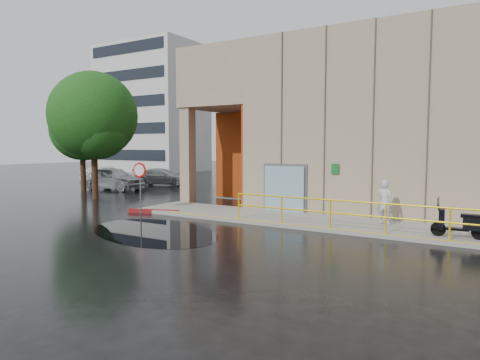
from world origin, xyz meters
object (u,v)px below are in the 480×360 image
object	(u,v)px
person	(385,202)
red_curb	(153,211)
scooter	(460,215)
car_b	(106,176)
car_a	(113,178)
car_c	(163,177)
stop_sign	(140,176)
tree_near	(94,119)
tree_far	(83,132)

from	to	relation	value
person	red_curb	distance (m)	9.97
scooter	car_b	distance (m)	26.85
car_a	car_c	distance (m)	4.71
person	car_c	distance (m)	20.99
scooter	stop_sign	bearing A→B (deg)	-177.56
person	car_b	bearing A→B (deg)	-8.58
stop_sign	tree_near	distance (m)	6.98
tree_near	car_c	bearing A→B (deg)	107.52
scooter	tree_near	xyz separation A→B (m)	(-18.68, 1.57, 3.71)
red_curb	stop_sign	bearing A→B (deg)	-148.12
car_a	red_curb	bearing A→B (deg)	-128.08
scooter	tree_far	xyz separation A→B (m)	(-22.76, 4.01, 3.13)
person	red_curb	xyz separation A→B (m)	(-9.76, -1.79, -0.88)
person	scooter	size ratio (longest dim) A/B	1.01
scooter	stop_sign	world-z (taller)	stop_sign
scooter	red_curb	bearing A→B (deg)	-178.84
person	stop_sign	size ratio (longest dim) A/B	0.71
person	tree_near	distance (m)	16.53
scooter	car_b	size ratio (longest dim) A/B	0.39
person	tree_far	xyz separation A→B (m)	(-20.20, 2.82, 3.02)
scooter	car_a	xyz separation A→B (m)	(-21.83, 5.65, -0.07)
tree_far	car_c	bearing A→B (deg)	78.31
person	scooter	world-z (taller)	person
red_curb	tree_near	bearing A→B (deg)	161.11
car_a	scooter	bearing A→B (deg)	-109.25
person	red_curb	world-z (taller)	person
scooter	tree_far	bearing A→B (deg)	168.36
scooter	car_a	size ratio (longest dim) A/B	0.35
stop_sign	tree_near	xyz separation A→B (m)	(-5.86, 2.49, 2.87)
person	stop_sign	xyz separation A→B (m)	(-10.26, -2.11, 0.73)
person	car_c	xyz separation A→B (m)	(-18.89, 9.15, -0.33)
stop_sign	red_curb	world-z (taller)	stop_sign
person	car_c	bearing A→B (deg)	-17.20
car_c	tree_near	distance (m)	10.00
tree_near	tree_far	world-z (taller)	tree_near
car_a	stop_sign	bearing A→B (deg)	-130.83
red_curb	car_a	xyz separation A→B (m)	(-9.51, 6.26, 0.71)
car_b	person	bearing A→B (deg)	-112.66
stop_sign	tree_far	size ratio (longest dim) A/B	0.37
scooter	car_c	distance (m)	23.82
person	scooter	bearing A→B (deg)	163.73
car_a	tree_far	world-z (taller)	tree_far
car_b	tree_far	xyz separation A→B (m)	(2.77, -4.30, 3.31)
tree_near	tree_far	distance (m)	4.79
stop_sign	car_b	bearing A→B (deg)	157.96
scooter	tree_far	size ratio (longest dim) A/B	0.26
car_a	car_b	bearing A→B (deg)	49.62
person	car_b	xyz separation A→B (m)	(-22.98, 7.12, -0.29)
stop_sign	car_a	xyz separation A→B (m)	(-9.01, 6.57, -0.90)
person	stop_sign	bearing A→B (deg)	20.23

